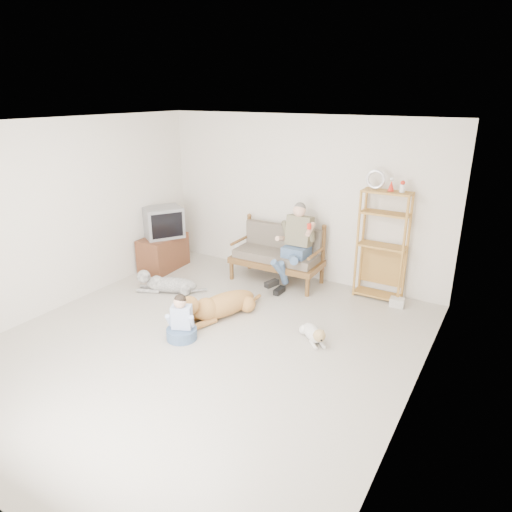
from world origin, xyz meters
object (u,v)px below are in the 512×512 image
Objects in this scene: loveseat at (278,253)px; tv_stand at (163,252)px; golden_retriever at (217,306)px; etagere at (382,244)px.

loveseat is 1.63× the size of tv_stand.
loveseat reaches higher than golden_retriever.
etagere is at bearing 8.58° from tv_stand.
loveseat is 1.04× the size of golden_retriever.
loveseat is at bearing 106.46° from golden_retriever.
loveseat is 1.69m from golden_retriever.
loveseat is 2.13m from tv_stand.
etagere is 2.13× the size of tv_stand.
golden_retriever is at bearing -133.31° from etagere.
golden_retriever is (-0.08, -1.66, -0.30)m from loveseat.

